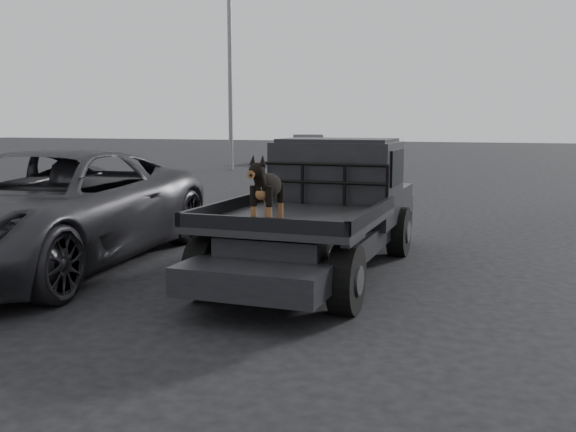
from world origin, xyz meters
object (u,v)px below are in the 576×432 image
(flatbed_ute, at_px, (319,240))
(dog, at_px, (267,192))
(parked_suv, at_px, (47,209))
(distant_car_a, at_px, (308,149))

(flatbed_ute, bearing_deg, dog, -92.34)
(flatbed_ute, distance_m, dog, 1.90)
(parked_suv, relative_size, distant_car_a, 1.40)
(flatbed_ute, xyz_separation_m, parked_suv, (-3.74, -0.90, 0.37))
(dog, relative_size, distant_car_a, 0.17)
(dog, xyz_separation_m, parked_suv, (-3.67, 0.81, -0.46))
(flatbed_ute, xyz_separation_m, dog, (-0.07, -1.71, 0.83))
(dog, height_order, parked_suv, dog)
(dog, xyz_separation_m, distant_car_a, (-7.21, 23.81, -0.59))
(flatbed_ute, bearing_deg, parked_suv, -166.53)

